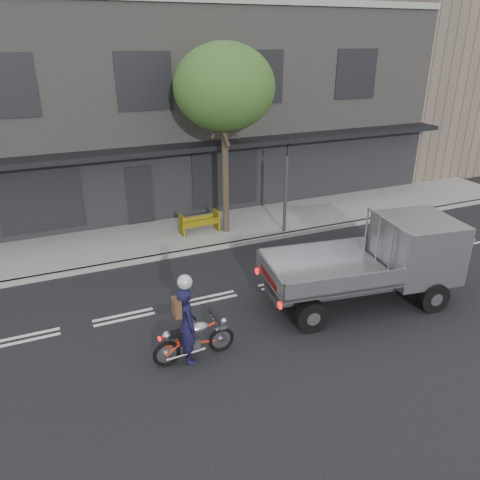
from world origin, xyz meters
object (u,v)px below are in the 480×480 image
(motorcycle, at_px, (194,339))
(street_tree, at_px, (224,88))
(rider, at_px, (187,325))
(flatbed_ute, at_px, (401,253))
(traffic_light_pole, at_px, (285,192))
(construction_barrier, at_px, (201,224))

(motorcycle, bearing_deg, street_tree, 61.62)
(rider, xyz_separation_m, flatbed_ute, (6.27, 0.40, 0.45))
(traffic_light_pole, distance_m, flatbed_ute, 5.37)
(traffic_light_pole, bearing_deg, motorcycle, -133.38)
(motorcycle, distance_m, flatbed_ute, 6.19)
(traffic_light_pole, relative_size, rider, 1.88)
(traffic_light_pole, bearing_deg, rider, -134.16)
(flatbed_ute, bearing_deg, traffic_light_pole, 105.81)
(rider, bearing_deg, flatbed_ute, -87.36)
(motorcycle, height_order, construction_barrier, motorcycle)
(flatbed_ute, xyz_separation_m, construction_barrier, (-3.67, 6.22, -0.83))
(construction_barrier, bearing_deg, flatbed_ute, -59.42)
(construction_barrier, bearing_deg, rider, -111.40)
(traffic_light_pole, relative_size, flatbed_ute, 0.64)
(motorcycle, bearing_deg, rider, 179.00)
(street_tree, xyz_separation_m, flatbed_ute, (2.72, -6.17, -3.89))
(motorcycle, xyz_separation_m, flatbed_ute, (6.12, 0.40, 0.87))
(rider, relative_size, construction_barrier, 1.28)
(street_tree, height_order, rider, street_tree)
(traffic_light_pole, height_order, rider, traffic_light_pole)
(flatbed_ute, bearing_deg, motorcycle, -168.16)
(motorcycle, height_order, flatbed_ute, flatbed_ute)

